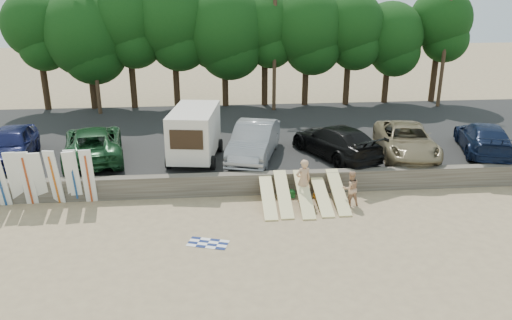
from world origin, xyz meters
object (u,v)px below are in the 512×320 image
object	(u,v)px
car_1	(93,143)
car_3	(335,141)
box_trailer	(195,132)
car_5	(484,138)
car_2	(254,141)
car_4	(406,140)
car_0	(11,145)
cooler	(290,194)
beachgoer_b	(351,188)
beachgoer_a	(303,181)

from	to	relation	value
car_1	car_3	world-z (taller)	car_1
box_trailer	car_3	size ratio (longest dim) A/B	0.77
car_1	car_5	world-z (taller)	car_1
car_2	car_4	distance (m)	7.87
car_0	car_1	world-z (taller)	car_0
car_1	car_2	world-z (taller)	car_2
cooler	car_3	bearing A→B (deg)	32.78
car_1	cooler	distance (m)	10.40
car_2	car_3	size ratio (longest dim) A/B	0.97
car_2	car_4	size ratio (longest dim) A/B	0.95
car_3	beachgoer_b	bearing A→B (deg)	61.81
beachgoer_b	car_2	bearing A→B (deg)	-58.78
car_4	car_3	bearing A→B (deg)	-172.89
box_trailer	beachgoer_a	xyz separation A→B (m)	(4.82, -4.00, -1.19)
car_3	cooler	distance (m)	4.64
car_5	beachgoer_a	xyz separation A→B (m)	(-10.27, -3.81, -0.52)
car_2	car_3	distance (m)	4.18
cooler	car_4	bearing A→B (deg)	9.31
car_0	car_2	size ratio (longest dim) A/B	0.93
box_trailer	car_3	world-z (taller)	box_trailer
car_0	car_4	distance (m)	20.02
car_3	beachgoer_a	size ratio (longest dim) A/B	2.89
car_0	car_1	bearing A→B (deg)	-7.72
car_1	cooler	size ratio (longest dim) A/B	15.88
box_trailer	cooler	bearing A→B (deg)	-30.76
car_1	box_trailer	bearing A→B (deg)	162.40
car_3	car_4	size ratio (longest dim) A/B	0.98
car_1	cooler	world-z (taller)	car_1
car_1	car_5	distance (m)	20.24
box_trailer	car_2	world-z (taller)	box_trailer
car_5	beachgoer_b	world-z (taller)	car_5
car_2	car_4	bearing A→B (deg)	13.46
beachgoer_b	car_1	bearing A→B (deg)	-31.64
car_4	beachgoer_a	world-z (taller)	car_4
car_1	car_3	xyz separation A→B (m)	(12.30, -0.73, -0.02)
car_4	car_5	xyz separation A→B (m)	(4.23, 0.09, -0.00)
car_2	cooler	size ratio (longest dim) A/B	14.41
car_2	beachgoer_a	size ratio (longest dim) A/B	2.79
car_2	car_0	bearing A→B (deg)	-166.79
cooler	box_trailer	bearing A→B (deg)	123.40
car_0	beachgoer_b	world-z (taller)	car_0
box_trailer	car_0	distance (m)	9.18
car_2	box_trailer	bearing A→B (deg)	-163.21
car_4	car_1	bearing A→B (deg)	-174.00
car_5	beachgoer_a	world-z (taller)	car_5
car_4	car_5	size ratio (longest dim) A/B	1.05
cooler	car_0	bearing A→B (deg)	145.67
beachgoer_a	cooler	size ratio (longest dim) A/B	5.16
box_trailer	car_0	world-z (taller)	box_trailer
box_trailer	beachgoer_a	size ratio (longest dim) A/B	2.23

